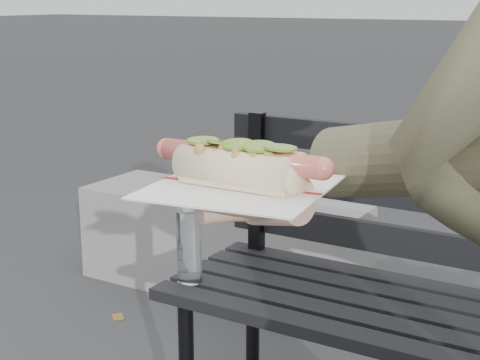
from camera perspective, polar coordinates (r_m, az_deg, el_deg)
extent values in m
cylinder|color=black|center=(2.23, 0.99, -11.66)|extent=(0.04, 0.04, 0.45)
cube|color=black|center=(1.69, 16.81, -12.19)|extent=(1.50, 0.07, 0.03)
cube|color=black|center=(1.76, 17.57, -11.01)|extent=(1.50, 0.07, 0.03)
cube|color=black|center=(2.10, 1.31, -0.42)|extent=(0.04, 0.03, 0.42)
cylinder|color=white|center=(1.88, -3.97, -5.15)|extent=(0.06, 0.06, 0.19)
cylinder|color=white|center=(1.85, -4.02, -2.08)|extent=(0.03, 0.03, 0.02)
cube|color=slate|center=(3.07, -1.43, -4.88)|extent=(1.20, 0.40, 0.40)
cylinder|color=#D8A384|center=(0.81, 2.79, -1.58)|extent=(0.09, 0.08, 0.07)
ellipsoid|color=#D8A384|center=(0.82, 0.00, -1.69)|extent=(0.10, 0.12, 0.03)
cylinder|color=#D8A384|center=(0.83, -4.35, -1.50)|extent=(0.06, 0.02, 0.02)
cylinder|color=#D8A384|center=(0.84, -3.56, -1.19)|extent=(0.06, 0.02, 0.02)
cylinder|color=#D8A384|center=(0.86, -2.80, -0.89)|extent=(0.06, 0.02, 0.02)
cylinder|color=#D8A384|center=(0.87, -2.07, -0.61)|extent=(0.06, 0.02, 0.02)
cylinder|color=#D8A384|center=(0.77, -1.48, -2.60)|extent=(0.04, 0.05, 0.02)
cube|color=white|center=(0.82, 0.00, -0.54)|extent=(0.21, 0.21, 0.00)
cube|color=#B21E1E|center=(0.82, 0.00, -0.44)|extent=(0.19, 0.03, 0.00)
cylinder|color=#DB6554|center=(0.81, 0.00, 1.72)|extent=(0.20, 0.02, 0.02)
sphere|color=#DB6554|center=(0.86, -5.69, 2.44)|extent=(0.02, 0.02, 0.02)
sphere|color=#DB6554|center=(0.76, 6.43, 0.88)|extent=(0.03, 0.02, 0.02)
sphere|color=#9E6B2D|center=(0.85, -3.10, 2.88)|extent=(0.01, 0.01, 0.01)
sphere|color=#9E6B2D|center=(0.78, 3.09, 1.93)|extent=(0.01, 0.01, 0.01)
sphere|color=#9E6B2D|center=(0.82, 0.17, 2.66)|extent=(0.01, 0.01, 0.01)
sphere|color=#9E6B2D|center=(0.80, 3.25, 1.78)|extent=(0.01, 0.01, 0.01)
sphere|color=#9E6B2D|center=(0.80, -1.94, 2.22)|extent=(0.01, 0.01, 0.01)
sphere|color=#9E6B2D|center=(0.82, -3.40, 1.99)|extent=(0.01, 0.01, 0.01)
sphere|color=#9E6B2D|center=(0.78, 3.36, 1.45)|extent=(0.01, 0.01, 0.01)
sphere|color=#9E6B2D|center=(0.79, -0.29, 1.66)|extent=(0.01, 0.01, 0.01)
sphere|color=#9E6B2D|center=(0.79, 3.59, 1.90)|extent=(0.01, 0.01, 0.01)
sphere|color=#9E6B2D|center=(0.83, -3.99, 2.27)|extent=(0.01, 0.01, 0.01)
sphere|color=#9E6B2D|center=(0.78, 1.09, 1.81)|extent=(0.01, 0.01, 0.01)
sphere|color=#9E6B2D|center=(0.84, -1.54, 2.91)|extent=(0.01, 0.01, 0.01)
sphere|color=#9E6B2D|center=(0.77, 2.57, 1.60)|extent=(0.01, 0.01, 0.01)
sphere|color=#9E6B2D|center=(0.81, -1.34, 2.46)|extent=(0.01, 0.01, 0.01)
sphere|color=#9E6B2D|center=(0.78, 3.50, 1.83)|extent=(0.01, 0.01, 0.01)
sphere|color=#9E6B2D|center=(0.83, -3.44, 2.42)|extent=(0.01, 0.01, 0.01)
sphere|color=#9E6B2D|center=(0.79, -0.38, 2.25)|extent=(0.01, 0.01, 0.01)
sphere|color=#9E6B2D|center=(0.81, -3.15, 2.37)|extent=(0.01, 0.01, 0.01)
sphere|color=#9E6B2D|center=(0.83, -2.03, 2.18)|extent=(0.01, 0.01, 0.01)
sphere|color=#9E6B2D|center=(0.80, 4.08, 1.90)|extent=(0.01, 0.01, 0.01)
sphere|color=#9E6B2D|center=(0.77, 3.02, 1.41)|extent=(0.01, 0.01, 0.01)
sphere|color=#9E6B2D|center=(0.78, 0.92, 2.01)|extent=(0.01, 0.01, 0.01)
sphere|color=#9E6B2D|center=(0.81, 0.16, 2.50)|extent=(0.01, 0.01, 0.01)
sphere|color=#9E6B2D|center=(0.84, -2.38, 2.59)|extent=(0.01, 0.01, 0.01)
sphere|color=#9E6B2D|center=(0.77, 2.32, 1.40)|extent=(0.01, 0.01, 0.01)
sphere|color=#9E6B2D|center=(0.78, 2.24, 1.76)|extent=(0.01, 0.01, 0.01)
cylinder|color=olive|center=(0.83, -2.90, 3.08)|extent=(0.04, 0.04, 0.00)
cylinder|color=olive|center=(0.82, -1.33, 2.94)|extent=(0.04, 0.04, 0.01)
cylinder|color=olive|center=(0.80, -0.16, 2.79)|extent=(0.04, 0.04, 0.01)
cylinder|color=olive|center=(0.79, 1.50, 2.63)|extent=(0.04, 0.04, 0.01)
cylinder|color=olive|center=(0.78, 3.15, 2.51)|extent=(0.04, 0.04, 0.01)
cube|color=brown|center=(2.90, -9.48, -10.42)|extent=(0.07, 0.07, 0.00)
cube|color=brown|center=(3.37, 4.19, -6.72)|extent=(0.05, 0.04, 0.00)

